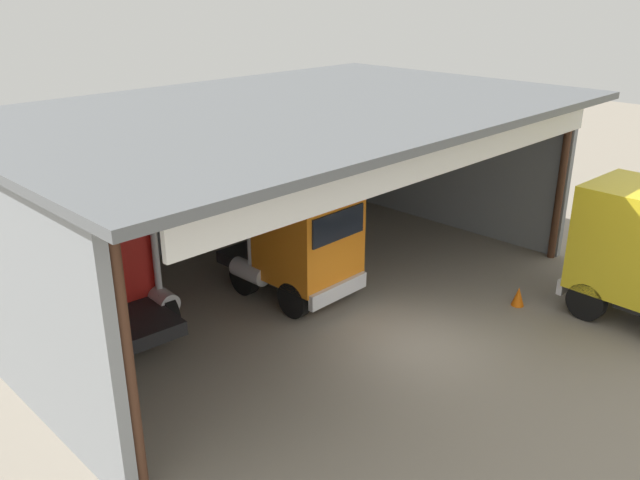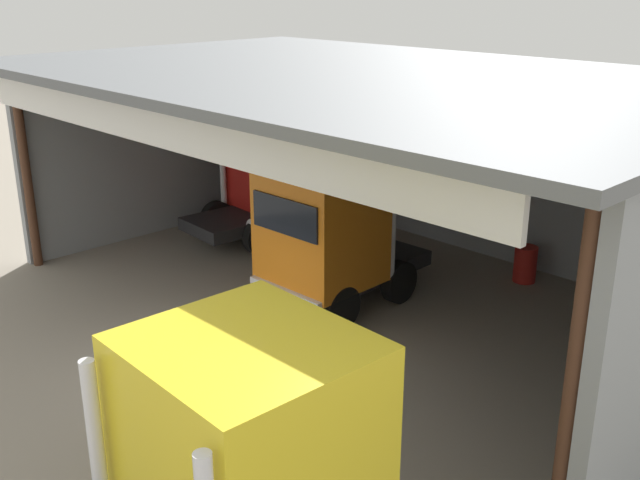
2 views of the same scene
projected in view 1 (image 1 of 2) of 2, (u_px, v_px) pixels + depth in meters
ground_plane at (414, 342)px, 16.56m from camera, size 80.00×80.00×0.00m
workshop_shed at (264, 155)px, 18.85m from camera, size 16.46×10.74×5.51m
truck_red_center_right_bay at (98, 264)px, 16.80m from camera, size 2.77×4.37×3.35m
truck_orange_right_bay at (301, 240)px, 18.28m from camera, size 2.54×4.39×3.43m
truck_yellow_left_bay at (640, 250)px, 17.26m from camera, size 2.73×4.73×3.63m
oil_drum at (260, 223)px, 23.46m from camera, size 0.58×0.58×0.94m
tool_cart at (347, 199)px, 25.90m from camera, size 0.90×0.60×1.00m
traffic_cone at (518, 296)px, 18.36m from camera, size 0.36×0.36×0.56m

